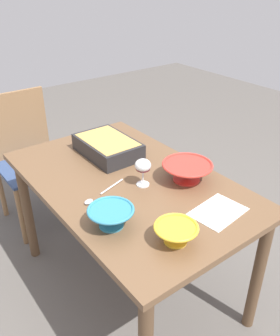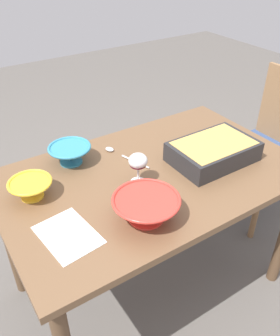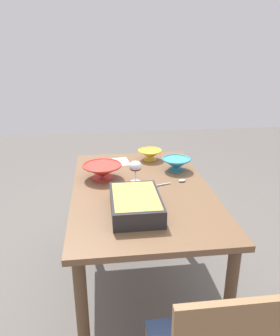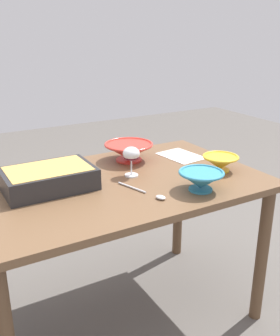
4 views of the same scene
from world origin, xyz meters
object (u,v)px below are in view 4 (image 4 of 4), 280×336
casserole_dish (49,177)px  small_bowl (220,162)px  napkin (181,156)px  wine_glass (131,155)px  serving_bowl (201,180)px  mixing_bowl (129,151)px  dining_table (118,201)px  serving_spoon (150,194)px

casserole_dish → small_bowl: size_ratio=2.17×
napkin → small_bowl: bearing=-83.6°
wine_glass → casserole_dish: 0.37m
casserole_dish → small_bowl: 0.78m
wine_glass → casserole_dish: (-0.37, 0.04, -0.05)m
serving_bowl → napkin: serving_bowl is taller
serving_bowl → napkin: (0.19, 0.41, -0.05)m
mixing_bowl → napkin: mixing_bowl is taller
dining_table → serving_bowl: 0.39m
wine_glass → serving_spoon: bearing=-99.9°
small_bowl → dining_table: bearing=165.8°
wine_glass → napkin: bearing=18.6°
small_bowl → napkin: size_ratio=0.74×
small_bowl → serving_spoon: small_bowl is taller
wine_glass → mixing_bowl: bearing=64.7°
wine_glass → casserole_dish: bearing=173.8°
mixing_bowl → small_bowl: mixing_bowl is taller
serving_bowl → serving_spoon: 0.22m
small_bowl → casserole_dish: bearing=166.2°
casserole_dish → napkin: bearing=6.4°
napkin → casserole_dish: bearing=-173.6°
mixing_bowl → serving_spoon: (-0.13, -0.42, -0.04)m
serving_spoon → mixing_bowl: bearing=72.7°
casserole_dish → serving_spoon: bearing=-39.2°
serving_spoon → dining_table: bearing=102.7°
wine_glass → serving_spoon: size_ratio=0.54×
wine_glass → mixing_bowl: 0.22m
napkin → dining_table: bearing=-161.6°
wine_glass → mixing_bowl: (0.09, 0.20, -0.05)m
casserole_dish → small_bowl: bearing=-13.8°
dining_table → serving_bowl: serving_bowl is taller
casserole_dish → serving_bowl: 0.63m
casserole_dish → serving_bowl: (0.54, -0.33, -0.00)m
serving_bowl → napkin: 0.46m
wine_glass → napkin: 0.39m
wine_glass → serving_bowl: 0.34m
dining_table → napkin: 0.48m
wine_glass → dining_table: bearing=-162.8°
wine_glass → napkin: wine_glass is taller
dining_table → small_bowl: size_ratio=7.56×
casserole_dish → napkin: casserole_dish is taller
casserole_dish → serving_bowl: size_ratio=1.96×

